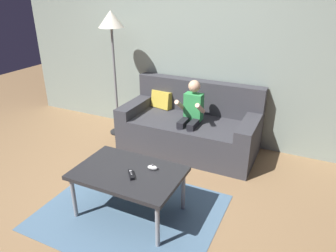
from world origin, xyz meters
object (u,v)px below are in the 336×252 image
(nunchuk_white, at_px, (153,167))
(coffee_table, at_px, (128,175))
(couch, at_px, (190,127))
(person_seated_on_couch, at_px, (191,115))
(floor_lamp, at_px, (112,29))
(game_remote_black_near_edge, at_px, (131,175))

(nunchuk_white, bearing_deg, coffee_table, -146.87)
(couch, xyz_separation_m, person_seated_on_couch, (0.07, -0.18, 0.24))
(couch, distance_m, floor_lamp, 1.55)
(couch, relative_size, game_remote_black_near_edge, 12.67)
(couch, height_order, nunchuk_white, couch)
(couch, height_order, coffee_table, couch)
(person_seated_on_couch, bearing_deg, coffee_table, -94.08)
(coffee_table, height_order, nunchuk_white, nunchuk_white)
(person_seated_on_couch, bearing_deg, game_remote_black_near_edge, -91.15)
(person_seated_on_couch, bearing_deg, floor_lamp, 171.78)
(game_remote_black_near_edge, bearing_deg, couch, 91.84)
(coffee_table, xyz_separation_m, nunchuk_white, (0.18, 0.12, 0.06))
(floor_lamp, bearing_deg, coffee_table, -52.80)
(couch, distance_m, nunchuk_white, 1.31)
(person_seated_on_couch, bearing_deg, couch, 112.31)
(couch, distance_m, person_seated_on_couch, 0.31)
(nunchuk_white, height_order, floor_lamp, floor_lamp)
(person_seated_on_couch, relative_size, game_remote_black_near_edge, 7.06)
(coffee_table, relative_size, floor_lamp, 0.57)
(coffee_table, height_order, floor_lamp, floor_lamp)
(game_remote_black_near_edge, xyz_separation_m, nunchuk_white, (0.11, 0.16, 0.01))
(floor_lamp, bearing_deg, nunchuk_white, -45.98)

